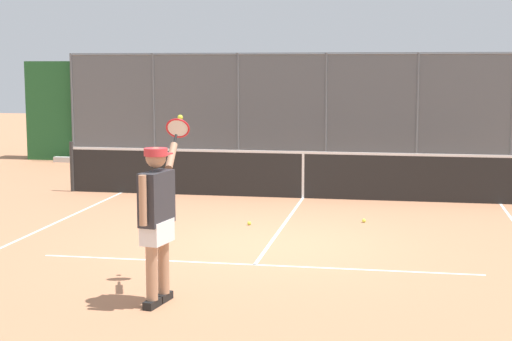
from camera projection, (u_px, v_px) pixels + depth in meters
name	position (u px, v px, depth m)	size (l,w,h in m)	color
ground_plane	(269.00, 244.00, 11.88)	(60.00, 60.00, 0.00)	#B27551
court_line_markings	(251.00, 269.00, 10.42)	(7.82, 10.05, 0.01)	white
fence_backdrop	(328.00, 113.00, 21.32)	(17.15, 1.37, 3.02)	#565B60
tennis_net	(303.00, 174.00, 15.97)	(10.04, 0.09, 1.07)	#2D2D2D
tennis_player	(157.00, 212.00, 8.78)	(0.31, 1.47, 2.08)	black
tennis_ball_by_sideline	(249.00, 223.00, 13.31)	(0.07, 0.07, 0.07)	#C1D138
tennis_ball_near_baseline	(364.00, 221.00, 13.54)	(0.07, 0.07, 0.07)	#D6E042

